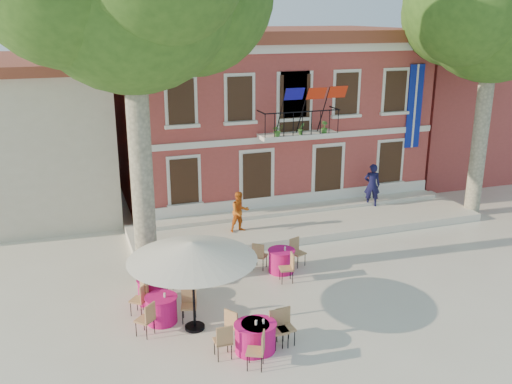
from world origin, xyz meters
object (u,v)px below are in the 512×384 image
at_px(plane_tree_east, 495,9).
at_px(cafe_table_2, 161,308).
at_px(pedestrian_navy, 372,185).
at_px(cafe_table_1, 259,335).
at_px(cafe_table_4, 281,260).
at_px(cafe_table_3, 152,289).
at_px(cafe_table_0, 252,337).
at_px(patio_umbrella, 192,251).
at_px(pedestrian_orange, 240,212).

height_order(plane_tree_east, cafe_table_2, plane_tree_east).
distance_m(pedestrian_navy, cafe_table_1, 11.57).
xyz_separation_m(cafe_table_1, cafe_table_4, (2.21, 4.11, 0.00)).
bearing_deg(cafe_table_3, pedestrian_navy, 26.19).
bearing_deg(cafe_table_3, cafe_table_4, 9.53).
height_order(plane_tree_east, cafe_table_3, plane_tree_east).
bearing_deg(plane_tree_east, pedestrian_navy, 158.54).
relative_size(pedestrian_navy, cafe_table_2, 1.02).
relative_size(plane_tree_east, cafe_table_0, 5.85).
xyz_separation_m(cafe_table_2, cafe_table_4, (4.29, 1.93, 0.00)).
bearing_deg(cafe_table_2, patio_umbrella, -38.92).
bearing_deg(pedestrian_navy, cafe_table_1, 69.39).
xyz_separation_m(cafe_table_0, cafe_table_1, (0.19, -0.01, 0.01)).
distance_m(patio_umbrella, pedestrian_orange, 6.63).
bearing_deg(cafe_table_4, patio_umbrella, -143.90).
height_order(pedestrian_orange, cafe_table_1, pedestrian_orange).
bearing_deg(pedestrian_orange, plane_tree_east, -11.23).
xyz_separation_m(patio_umbrella, cafe_table_3, (-0.84, 1.83, -1.85)).
bearing_deg(plane_tree_east, cafe_table_4, -164.56).
xyz_separation_m(pedestrian_navy, cafe_table_1, (-7.96, -8.35, -0.79)).
bearing_deg(cafe_table_1, plane_tree_east, 29.67).
relative_size(plane_tree_east, pedestrian_navy, 6.10).
relative_size(patio_umbrella, pedestrian_orange, 2.20).
bearing_deg(cafe_table_1, cafe_table_4, 61.73).
distance_m(cafe_table_0, cafe_table_1, 0.19).
relative_size(cafe_table_0, cafe_table_3, 1.09).
bearing_deg(cafe_table_4, pedestrian_orange, 97.66).
distance_m(pedestrian_orange, cafe_table_1, 7.55).
bearing_deg(cafe_table_2, pedestrian_navy, 31.56).
xyz_separation_m(patio_umbrella, cafe_table_2, (-0.78, 0.63, -1.85)).
xyz_separation_m(cafe_table_1, cafe_table_2, (-2.08, 2.18, 0.00)).
distance_m(patio_umbrella, cafe_table_3, 2.74).
distance_m(plane_tree_east, cafe_table_2, 16.71).
bearing_deg(cafe_table_3, cafe_table_2, -87.11).
bearing_deg(cafe_table_3, pedestrian_orange, 45.03).
height_order(patio_umbrella, cafe_table_0, patio_umbrella).
distance_m(patio_umbrella, pedestrian_navy, 11.54).
distance_m(cafe_table_0, cafe_table_4, 4.75).
relative_size(cafe_table_0, cafe_table_4, 1.04).
xyz_separation_m(patio_umbrella, cafe_table_0, (1.11, -1.54, -1.85)).
xyz_separation_m(pedestrian_navy, cafe_table_3, (-10.10, -4.97, -0.80)).
xyz_separation_m(cafe_table_2, cafe_table_3, (-0.06, 1.20, -0.01)).
distance_m(plane_tree_east, cafe_table_0, 15.97).
height_order(cafe_table_0, cafe_table_3, same).
bearing_deg(pedestrian_orange, patio_umbrella, -126.51).
height_order(patio_umbrella, pedestrian_navy, patio_umbrella).
height_order(patio_umbrella, cafe_table_4, patio_umbrella).
bearing_deg(cafe_table_2, cafe_table_3, 92.89).
xyz_separation_m(cafe_table_3, cafe_table_4, (4.35, 0.73, 0.01)).
xyz_separation_m(pedestrian_navy, cafe_table_0, (-8.16, -8.34, -0.80)).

